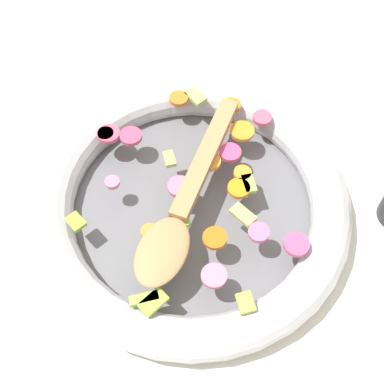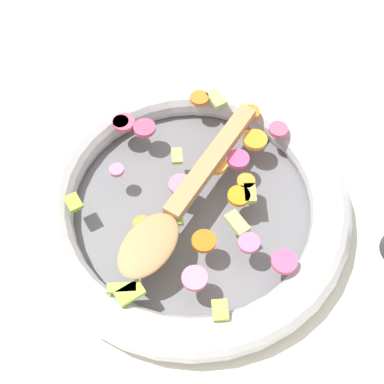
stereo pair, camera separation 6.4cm
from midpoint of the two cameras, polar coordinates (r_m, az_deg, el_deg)
ground_plane at (r=0.69m, az=-2.68°, el=-2.42°), size 4.00×4.00×0.00m
skillet at (r=0.67m, az=-2.75°, el=-1.49°), size 0.40×0.40×0.05m
chopped_vegetables at (r=0.65m, az=-1.88°, el=1.11°), size 0.30×0.33×0.01m
wooden_spoon at (r=0.62m, az=-3.96°, el=-1.77°), size 0.22×0.23×0.01m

